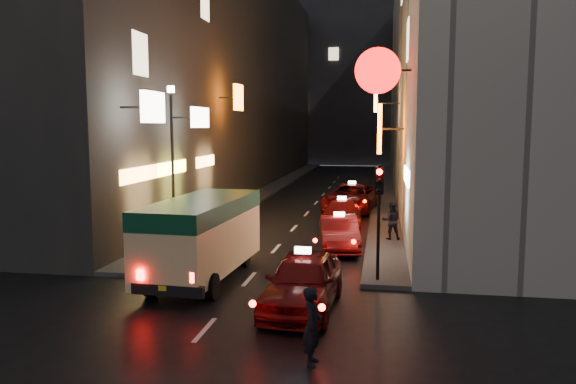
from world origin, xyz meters
The scene contains 14 objects.
building_left centered at (-8.00, 33.99, 9.00)m, with size 7.41×52.00×18.00m.
building_right centered at (8.00, 33.99, 9.00)m, with size 7.93×52.00×18.00m.
building_far centered at (0.00, 66.00, 11.00)m, with size 30.00×10.00×22.00m, color #35353A.
sidewalk_left centered at (-4.25, 34.00, 0.07)m, with size 1.50×52.00×0.15m, color #494644.
sidewalk_right centered at (4.25, 34.00, 0.07)m, with size 1.50×52.00×0.15m, color #494644.
minibus centered at (-1.42, 8.20, 1.61)m, with size 2.42×6.05×2.55m.
taxi_near centered at (2.07, 5.92, 0.87)m, with size 2.49×5.57×1.91m.
taxi_second centered at (2.46, 13.25, 0.77)m, with size 2.64×5.05×1.70m.
taxi_third centered at (2.22, 18.05, 0.78)m, with size 2.16×4.96×1.73m.
taxi_far centered at (2.41, 23.31, 0.91)m, with size 3.24×6.04×2.00m.
pedestrian_crossing centered at (2.75, 2.52, 0.91)m, with size 0.60×0.39×1.82m, color black.
pedestrian_sidewalk centered at (4.49, 14.90, 1.04)m, with size 0.67×0.42×1.78m, color black.
traffic_light centered at (4.00, 8.47, 2.69)m, with size 0.26×0.43×3.50m.
lamp_post centered at (-4.20, 13.00, 3.72)m, with size 0.28×0.28×6.22m.
Camera 1 is at (4.08, -8.31, 4.80)m, focal length 35.00 mm.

